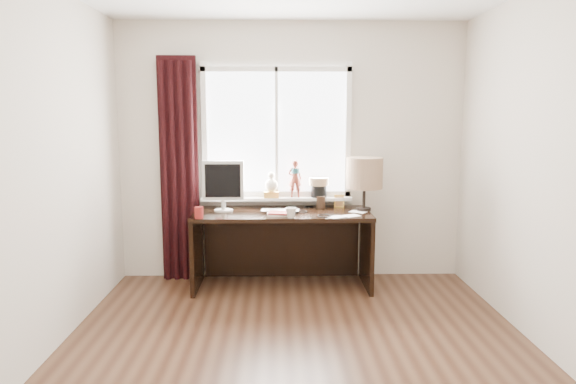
{
  "coord_description": "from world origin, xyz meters",
  "views": [
    {
      "loc": [
        -0.15,
        -3.24,
        1.68
      ],
      "look_at": [
        -0.05,
        1.25,
        1.0
      ],
      "focal_mm": 32.0,
      "sensor_mm": 36.0,
      "label": 1
    }
  ],
  "objects_px": {
    "laptop": "(281,211)",
    "mug": "(291,212)",
    "red_cup": "(199,213)",
    "monitor": "(223,183)",
    "desk": "(282,234)",
    "table_lamp": "(365,174)"
  },
  "relations": [
    {
      "from": "red_cup",
      "to": "desk",
      "type": "relative_size",
      "value": 0.06
    },
    {
      "from": "desk",
      "to": "monitor",
      "type": "bearing_deg",
      "value": -174.71
    },
    {
      "from": "mug",
      "to": "table_lamp",
      "type": "height_order",
      "value": "table_lamp"
    },
    {
      "from": "red_cup",
      "to": "monitor",
      "type": "distance_m",
      "value": 0.45
    },
    {
      "from": "laptop",
      "to": "red_cup",
      "type": "bearing_deg",
      "value": -156.59
    },
    {
      "from": "mug",
      "to": "red_cup",
      "type": "distance_m",
      "value": 0.83
    },
    {
      "from": "laptop",
      "to": "mug",
      "type": "bearing_deg",
      "value": -65.84
    },
    {
      "from": "mug",
      "to": "table_lamp",
      "type": "relative_size",
      "value": 0.19
    },
    {
      "from": "desk",
      "to": "table_lamp",
      "type": "relative_size",
      "value": 3.27
    },
    {
      "from": "red_cup",
      "to": "table_lamp",
      "type": "relative_size",
      "value": 0.2
    },
    {
      "from": "mug",
      "to": "red_cup",
      "type": "xyz_separation_m",
      "value": [
        -0.83,
        0.0,
        0.0
      ]
    },
    {
      "from": "laptop",
      "to": "table_lamp",
      "type": "bearing_deg",
      "value": 10.29
    },
    {
      "from": "laptop",
      "to": "monitor",
      "type": "xyz_separation_m",
      "value": [
        -0.55,
        0.09,
        0.26
      ]
    },
    {
      "from": "monitor",
      "to": "desk",
      "type": "bearing_deg",
      "value": 5.29
    },
    {
      "from": "mug",
      "to": "monitor",
      "type": "xyz_separation_m",
      "value": [
        -0.65,
        0.34,
        0.23
      ]
    },
    {
      "from": "desk",
      "to": "monitor",
      "type": "xyz_separation_m",
      "value": [
        -0.57,
        -0.05,
        0.52
      ]
    },
    {
      "from": "laptop",
      "to": "mug",
      "type": "xyz_separation_m",
      "value": [
        0.09,
        -0.26,
        0.04
      ]
    },
    {
      "from": "laptop",
      "to": "table_lamp",
      "type": "distance_m",
      "value": 0.89
    },
    {
      "from": "mug",
      "to": "desk",
      "type": "bearing_deg",
      "value": 101.24
    },
    {
      "from": "mug",
      "to": "monitor",
      "type": "height_order",
      "value": "monitor"
    },
    {
      "from": "red_cup",
      "to": "table_lamp",
      "type": "bearing_deg",
      "value": 12.37
    },
    {
      "from": "mug",
      "to": "monitor",
      "type": "relative_size",
      "value": 0.2
    }
  ]
}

